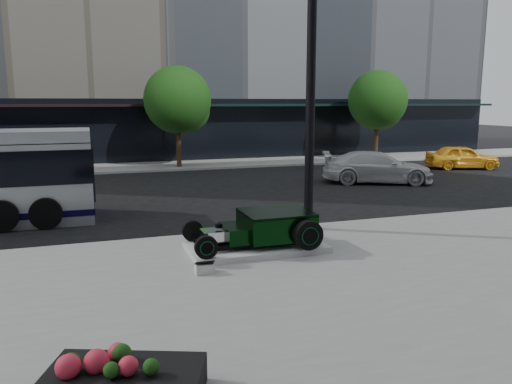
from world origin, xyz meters
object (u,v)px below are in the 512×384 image
object	(u,v)px
white_sedan	(377,167)
flower_planter	(125,381)
hot_rod	(268,226)
yellow_taxi	(462,157)
lamppost	(311,88)

from	to	relation	value
white_sedan	flower_planter	bearing A→B (deg)	161.77
hot_rod	white_sedan	size ratio (longest dim) A/B	0.63
yellow_taxi	lamppost	bearing A→B (deg)	143.22
hot_rod	flower_planter	world-z (taller)	hot_rod
white_sedan	yellow_taxi	world-z (taller)	white_sedan
lamppost	white_sedan	size ratio (longest dim) A/B	1.71
yellow_taxi	white_sedan	bearing A→B (deg)	128.79
white_sedan	yellow_taxi	size ratio (longest dim) A/B	1.29
hot_rod	white_sedan	world-z (taller)	white_sedan
lamppost	white_sedan	world-z (taller)	lamppost
hot_rod	yellow_taxi	distance (m)	19.95
lamppost	yellow_taxi	world-z (taller)	lamppost
lamppost	yellow_taxi	size ratio (longest dim) A/B	2.20
hot_rod	flower_planter	size ratio (longest dim) A/B	1.49
hot_rod	flower_planter	bearing A→B (deg)	-125.31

